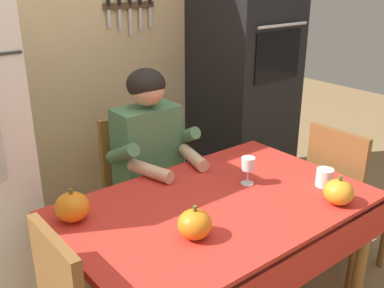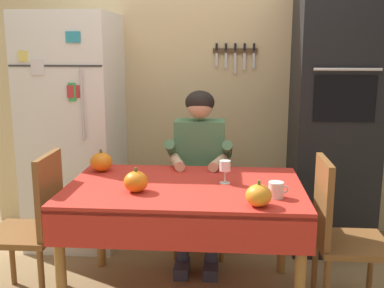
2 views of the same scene
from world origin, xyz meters
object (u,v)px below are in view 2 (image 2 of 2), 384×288
Objects in this scene: pumpkin_small at (259,195)px; seated_person at (199,162)px; chair_right_side at (339,230)px; coffee_mug at (276,190)px; refrigerator at (75,131)px; chair_left_side at (35,222)px; wall_oven at (334,114)px; wine_glass at (225,167)px; dining_table at (184,199)px; pumpkin_large at (101,162)px; pumpkin_medium at (136,182)px; chair_behind_person at (201,184)px.

seated_person is at bearing 111.45° from pumpkin_small.
chair_right_side is 8.39× the size of coffee_mug.
refrigerator is 1.02m from chair_left_side.
coffee_mug is at bearing -58.97° from seated_person.
wall_oven is 14.84× the size of wine_glass.
pumpkin_large is (-0.58, 0.29, 0.15)m from dining_table.
wine_glass is (0.24, 0.07, 0.18)m from dining_table.
pumpkin_large is at bearing 126.79° from pumpkin_medium.
seated_person is (1.00, -0.28, -0.16)m from refrigerator.
chair_behind_person reaches higher than pumpkin_large.
chair_behind_person is 6.60× the size of pumpkin_medium.
pumpkin_medium is at bearing -112.92° from seated_person.
chair_behind_person is at bearing 71.40° from pumpkin_medium.
dining_table is (0.95, -0.88, -0.24)m from refrigerator.
dining_table is 0.81m from chair_behind_person.
chair_right_side is at bearing -45.00° from chair_behind_person.
pumpkin_medium reaches higher than dining_table.
dining_table is 0.61m from seated_person.
coffee_mug is 1.20m from pumpkin_large.
dining_table is 1.51× the size of chair_right_side.
chair_behind_person is 0.75× the size of seated_person.
pumpkin_medium is at bearing -157.82° from wine_glass.
chair_left_side is at bearing -132.39° from pumpkin_large.
refrigerator is 12.77× the size of pumpkin_medium.
chair_behind_person reaches higher than pumpkin_medium.
refrigerator is at bearing 122.04° from pumpkin_large.
seated_person reaches higher than pumpkin_small.
pumpkin_small is at bearing -116.91° from wall_oven.
refrigerator is at bearing 138.48° from pumpkin_small.
pumpkin_medium reaches higher than pumpkin_small.
chair_left_side is at bearing -138.02° from chair_behind_person.
chair_right_side is at bearing -98.66° from wall_oven.
chair_right_side is at bearing -3.66° from dining_table.
wine_glass is at bearing -15.03° from pumpkin_large.
chair_right_side reaches higher than coffee_mug.
pumpkin_large is 1.05× the size of pumpkin_medium.
wine_glass reaches higher than dining_table.
chair_right_side is (0.85, -0.66, -0.23)m from seated_person.
pumpkin_large is (-0.82, 0.22, -0.04)m from wine_glass.
seated_person is (0.05, 0.60, 0.08)m from dining_table.
chair_behind_person is at bearing 90.00° from seated_person.
chair_left_side is 1.45m from coffee_mug.
chair_right_side is (-0.15, -0.98, -0.54)m from wall_oven.
chair_behind_person reaches higher than dining_table.
wall_oven is 15.25× the size of pumpkin_small.
chair_behind_person is (1.00, -0.09, -0.39)m from refrigerator.
dining_table is at bearing -138.69° from wall_oven.
refrigerator is 1.23m from pumpkin_medium.
pumpkin_large is at bearing 47.61° from chair_left_side.
chair_left_side is at bearing -144.95° from seated_person.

